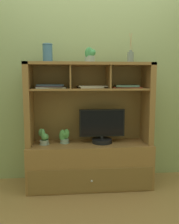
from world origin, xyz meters
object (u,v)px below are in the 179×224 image
at_px(tv_monitor, 102,128).
at_px(potted_succulent, 90,55).
at_px(media_console, 89,150).
at_px(diffuser_bottle, 130,57).
at_px(magazine_stack_left, 50,86).
at_px(potted_fern, 44,137).
at_px(magazine_stack_centre, 127,87).
at_px(magazine_stack_right, 91,87).
at_px(ceramic_vase, 48,53).
at_px(potted_orchid, 64,137).

bearing_deg(tv_monitor, potted_succulent, -178.45).
bearing_deg(media_console, diffuser_bottle, -2.68).
bearing_deg(magazine_stack_left, potted_succulent, -5.60).
distance_m(potted_fern, diffuser_bottle, 1.28).
bearing_deg(diffuser_bottle, magazine_stack_centre, 159.07).
relative_size(magazine_stack_left, magazine_stack_centre, 1.02).
bearing_deg(media_console, magazine_stack_right, 62.08).
height_order(potted_fern, ceramic_vase, ceramic_vase).
bearing_deg(magazine_stack_left, potted_orchid, -1.42).
relative_size(magazine_stack_right, potted_succulent, 2.09).
xyz_separation_m(tv_monitor, magazine_stack_centre, (0.27, 0.02, 0.46)).
distance_m(tv_monitor, potted_fern, 0.65).
distance_m(magazine_stack_left, ceramic_vase, 0.35).
xyz_separation_m(magazine_stack_left, ceramic_vase, (-0.02, 0.00, 0.35)).
xyz_separation_m(media_console, potted_orchid, (-0.28, 0.01, 0.15)).
xyz_separation_m(tv_monitor, diffuser_bottle, (0.31, 0.01, 0.78)).
relative_size(potted_orchid, magazine_stack_centre, 0.50).
bearing_deg(diffuser_bottle, magazine_stack_right, 171.32).
relative_size(potted_fern, potted_succulent, 1.11).
relative_size(potted_orchid, potted_succulent, 1.01).
bearing_deg(magazine_stack_right, media_console, -117.92).
bearing_deg(potted_fern, potted_orchid, 10.16).
relative_size(magazine_stack_centre, magazine_stack_right, 0.97).
distance_m(media_console, potted_succulent, 1.04).
relative_size(magazine_stack_left, potted_succulent, 2.06).
bearing_deg(potted_orchid, ceramic_vase, 177.79).
height_order(magazine_stack_right, potted_succulent, potted_succulent).
bearing_deg(media_console, tv_monitor, -11.87).
bearing_deg(magazine_stack_left, tv_monitor, -3.87).
relative_size(potted_fern, magazine_stack_centre, 0.55).
bearing_deg(magazine_stack_right, potted_fern, -171.60).
xyz_separation_m(diffuser_bottle, potted_succulent, (-0.44, -0.01, 0.02)).
bearing_deg(tv_monitor, potted_fern, -179.53).
relative_size(potted_orchid, ceramic_vase, 0.82).
distance_m(magazine_stack_centre, ceramic_vase, 0.93).
bearing_deg(magazine_stack_right, potted_succulent, -106.14).
bearing_deg(tv_monitor, diffuser_bottle, 1.53).
bearing_deg(magazine_stack_centre, media_console, 178.83).
distance_m(magazine_stack_centre, magazine_stack_right, 0.39).
distance_m(magazine_stack_left, magazine_stack_centre, 0.83).
bearing_deg(magazine_stack_left, magazine_stack_right, 4.42).
height_order(potted_fern, magazine_stack_right, magazine_stack_right).
xyz_separation_m(magazine_stack_left, magazine_stack_centre, (0.83, -0.02, -0.00)).
xyz_separation_m(potted_orchid, potted_succulent, (0.28, -0.04, 0.89)).
bearing_deg(potted_fern, ceramic_vase, 38.00).
height_order(media_console, diffuser_bottle, diffuser_bottle).
relative_size(media_console, ceramic_vase, 7.06).
relative_size(magazine_stack_centre, potted_succulent, 2.02).
distance_m(potted_fern, potted_succulent, 1.01).
bearing_deg(magazine_stack_centre, magazine_stack_right, 172.40).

